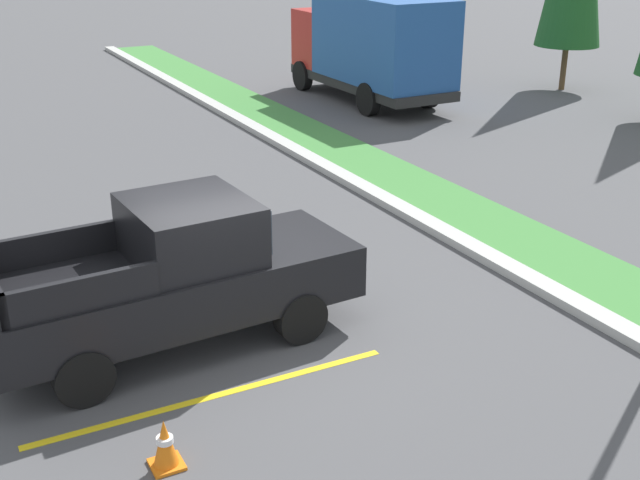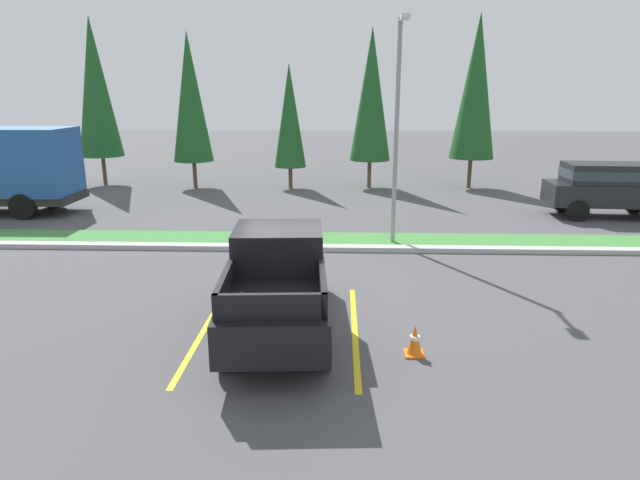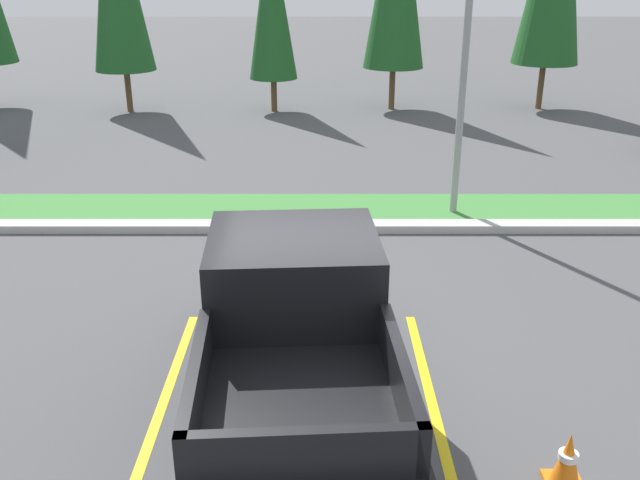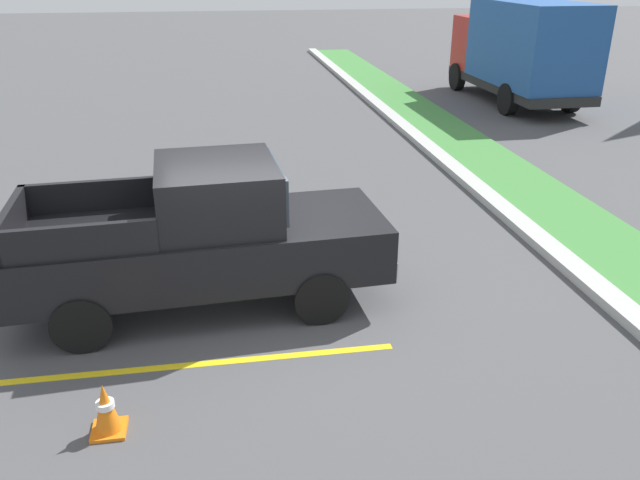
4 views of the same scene
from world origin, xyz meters
TOP-DOWN VIEW (x-y plane):
  - ground_plane at (0.00, 0.00)m, footprint 120.00×120.00m
  - parking_line_near at (-1.95, -0.84)m, footprint 0.12×4.80m
  - parking_line_far at (1.15, -0.84)m, footprint 0.12×4.80m
  - curb_strip at (0.00, 5.00)m, footprint 56.00×0.40m
  - grass_median at (0.00, 6.10)m, footprint 56.00×1.80m
  - pickup_truck_main at (-0.40, -0.79)m, footprint 2.21×5.33m
  - street_light at (2.54, 5.74)m, footprint 0.24×1.49m
  - traffic_cone at (2.23, -1.82)m, footprint 0.36×0.36m

SIDE VIEW (x-z plane):
  - ground_plane at x=0.00m, z-range 0.00..0.00m
  - parking_line_near at x=-1.95m, z-range 0.00..0.01m
  - parking_line_far at x=1.15m, z-range 0.00..0.01m
  - grass_median at x=0.00m, z-range 0.00..0.06m
  - curb_strip at x=0.00m, z-range 0.00..0.15m
  - traffic_cone at x=2.23m, z-range -0.01..0.59m
  - pickup_truck_main at x=-0.40m, z-range -0.01..2.09m
  - street_light at x=2.54m, z-range 0.55..7.39m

